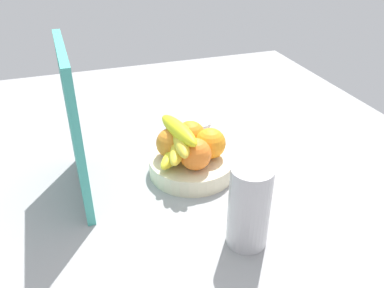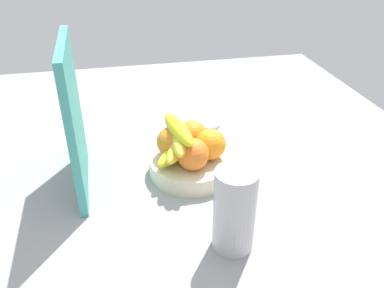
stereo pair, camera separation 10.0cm
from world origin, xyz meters
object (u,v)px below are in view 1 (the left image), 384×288
object	(u,v)px
orange_center	(172,143)
orange_front_right	(191,136)
orange_back_left	(195,154)
banana_bunch	(179,142)
orange_front_left	(210,143)
jar_lid	(199,123)
thermos_tumbler	(251,206)
cutting_board	(74,125)
fruit_bowl	(192,165)

from	to	relation	value
orange_center	orange_front_right	bearing A→B (deg)	-69.72
orange_back_left	banana_bunch	size ratio (longest dim) A/B	0.44
orange_front_left	banana_bunch	distance (cm)	8.12
orange_back_left	orange_center	bearing A→B (deg)	30.10
orange_front_right	jar_lid	distance (cm)	23.96
orange_center	banana_bunch	xyz separation A→B (cm)	(-2.15, -1.37, 1.33)
orange_front_left	orange_front_right	distance (cm)	6.42
banana_bunch	thermos_tumbler	xyz separation A→B (cm)	(-27.58, -6.42, -0.73)
orange_front_right	thermos_tumbler	xyz separation A→B (cm)	(-31.89, -1.95, 0.60)
cutting_board	orange_center	bearing A→B (deg)	-89.31
orange_center	cutting_board	size ratio (longest dim) A/B	0.22
orange_front_left	jar_lid	world-z (taller)	orange_front_left
orange_front_right	banana_bunch	bearing A→B (deg)	133.99
orange_front_left	cutting_board	size ratio (longest dim) A/B	0.22
fruit_bowl	jar_lid	xyz separation A→B (cm)	(24.71, -10.73, -1.69)
thermos_tumbler	jar_lid	world-z (taller)	thermos_tumbler
orange_front_right	cutting_board	bearing A→B (deg)	95.87
orange_front_left	banana_bunch	world-z (taller)	banana_bunch
jar_lid	cutting_board	bearing A→B (deg)	121.35
orange_front_right	jar_lid	world-z (taller)	orange_front_right
orange_front_left	banana_bunch	size ratio (longest dim) A/B	0.44
orange_front_left	orange_center	bearing A→B (deg)	70.80
orange_back_left	thermos_tumbler	distance (cm)	23.13
thermos_tumbler	orange_back_left	bearing A→B (deg)	9.41
orange_front_left	orange_back_left	size ratio (longest dim) A/B	1.00
cutting_board	banana_bunch	bearing A→B (deg)	-94.50
orange_front_right	cutting_board	world-z (taller)	cutting_board
orange_center	jar_lid	xyz separation A→B (cm)	(22.60, -15.52, -7.92)
banana_bunch	cutting_board	xyz separation A→B (cm)	(1.36, 24.25, 8.17)
cutting_board	orange_back_left	bearing A→B (deg)	-104.13
fruit_bowl	banana_bunch	size ratio (longest dim) A/B	1.23
banana_bunch	thermos_tumbler	bearing A→B (deg)	-166.90
orange_center	jar_lid	bearing A→B (deg)	-34.48
fruit_bowl	cutting_board	bearing A→B (deg)	87.27
fruit_bowl	banana_bunch	xyz separation A→B (cm)	(-0.04, 3.42, 7.56)
fruit_bowl	orange_front_left	size ratio (longest dim) A/B	2.81
orange_front_left	orange_center	xyz separation A→B (cm)	(3.24, 9.31, 0.00)
orange_center	orange_back_left	size ratio (longest dim) A/B	1.00
cutting_board	jar_lid	size ratio (longest dim) A/B	4.73
orange_front_right	orange_back_left	distance (cm)	9.26
orange_center	banana_bunch	world-z (taller)	banana_bunch
fruit_bowl	orange_center	world-z (taller)	orange_center
orange_back_left	cutting_board	bearing A→B (deg)	77.17
orange_front_right	cutting_board	xyz separation A→B (cm)	(-2.95, 28.71, 9.51)
orange_front_left	orange_back_left	xyz separation A→B (cm)	(-3.68, 5.30, 0.00)
fruit_bowl	cutting_board	world-z (taller)	cutting_board
banana_bunch	orange_center	bearing A→B (deg)	32.51
fruit_bowl	thermos_tumbler	world-z (taller)	thermos_tumbler
orange_front_right	orange_center	bearing A→B (deg)	110.28
fruit_bowl	jar_lid	distance (cm)	26.99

